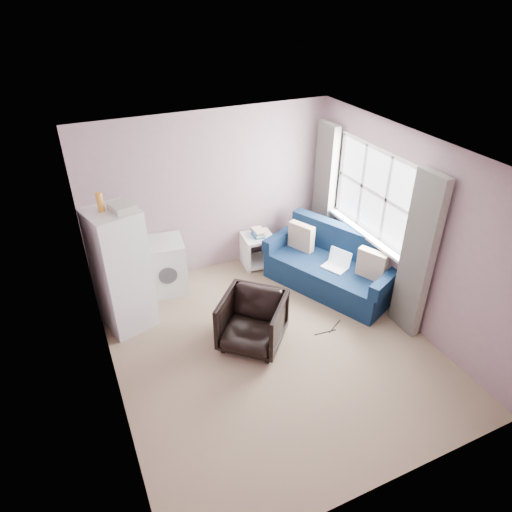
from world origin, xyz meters
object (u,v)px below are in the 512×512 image
at_px(armchair, 252,319).
at_px(washing_machine, 165,264).
at_px(fridge, 121,270).
at_px(side_table, 258,248).
at_px(sofa, 333,267).

xyz_separation_m(armchair, washing_machine, (-0.67, 1.63, 0.03)).
xyz_separation_m(fridge, washing_machine, (0.68, 0.58, -0.44)).
distance_m(fridge, washing_machine, 0.99).
bearing_deg(side_table, fridge, -164.13).
distance_m(side_table, sofa, 1.27).
relative_size(armchair, side_table, 1.19).
bearing_deg(fridge, washing_machine, 24.63).
bearing_deg(fridge, side_table, 0.03).
bearing_deg(armchair, fridge, -175.65).
bearing_deg(armchair, sofa, 65.01).
bearing_deg(washing_machine, fridge, -132.19).
bearing_deg(side_table, armchair, -116.77).
distance_m(armchair, sofa, 1.77).
height_order(fridge, washing_machine, fridge).
height_order(washing_machine, side_table, washing_machine).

